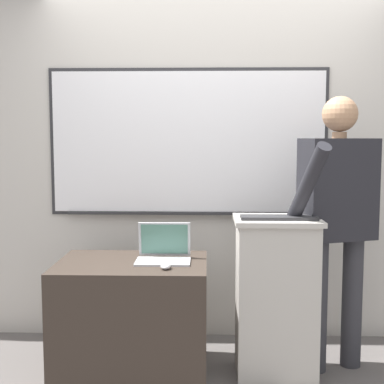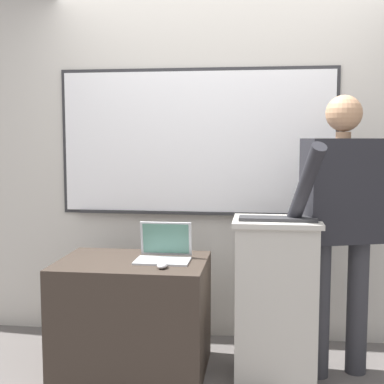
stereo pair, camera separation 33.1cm
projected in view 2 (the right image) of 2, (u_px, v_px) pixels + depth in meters
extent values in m
cube|color=beige|center=(227.00, 142.00, 3.93)|extent=(6.40, 0.12, 2.91)
cube|color=#2D2D30|center=(196.00, 142.00, 3.89)|extent=(2.02, 0.02, 1.07)
cube|color=white|center=(196.00, 142.00, 3.89)|extent=(1.97, 0.02, 1.02)
cube|color=#2D2D30|center=(196.00, 213.00, 3.93)|extent=(1.77, 0.04, 0.02)
cube|color=#BCB7AD|center=(275.00, 302.00, 3.27)|extent=(0.48, 0.38, 0.97)
cube|color=#BCB7AD|center=(277.00, 222.00, 3.21)|extent=(0.52, 0.42, 0.03)
cube|color=#382D26|center=(133.00, 315.00, 3.41)|extent=(0.93, 0.68, 0.72)
cylinder|color=#333338|center=(319.00, 310.00, 3.31)|extent=(0.13, 0.13, 0.85)
cylinder|color=#333338|center=(357.00, 307.00, 3.36)|extent=(0.13, 0.13, 0.85)
cube|color=#232328|center=(342.00, 191.00, 3.26)|extent=(0.51, 0.36, 0.64)
cylinder|color=tan|center=(343.00, 135.00, 3.22)|extent=(0.09, 0.09, 0.04)
sphere|color=tan|center=(344.00, 113.00, 3.21)|extent=(0.22, 0.22, 0.22)
cylinder|color=#232328|center=(305.00, 188.00, 3.02)|extent=(0.22, 0.44, 0.53)
cylinder|color=#232328|center=(380.00, 194.00, 3.31)|extent=(0.08, 0.08, 0.60)
cube|color=#B7BABF|center=(162.00, 261.00, 3.32)|extent=(0.34, 0.22, 0.01)
cube|color=#B7BABF|center=(166.00, 239.00, 3.44)|extent=(0.33, 0.05, 0.22)
cube|color=#4C7A6B|center=(166.00, 239.00, 3.43)|extent=(0.30, 0.03, 0.19)
cube|color=#2D2D30|center=(278.00, 219.00, 3.16)|extent=(0.46, 0.14, 0.02)
ellipsoid|color=#BCBCC1|center=(162.00, 265.00, 3.16)|extent=(0.06, 0.10, 0.03)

